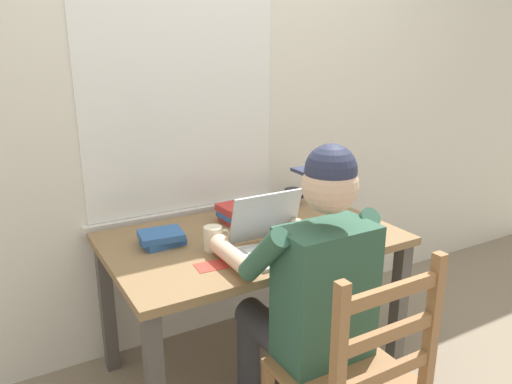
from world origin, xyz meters
TOP-DOWN VIEW (x-y plane):
  - ground_plane at (0.00, 0.00)m, footprint 8.00×8.00m
  - back_wall at (-0.00, 0.48)m, footprint 6.00×0.08m
  - desk at (0.00, 0.00)m, footprint 1.29×0.80m
  - seated_person at (-0.03, -0.47)m, footprint 0.50×0.60m
  - wooden_chair at (-0.03, -0.75)m, footprint 0.42×0.42m
  - laptop at (0.01, -0.19)m, footprint 0.33×0.29m
  - computer_mouse at (0.29, -0.26)m, footprint 0.06×0.10m
  - coffee_mug_white at (-0.22, -0.05)m, footprint 0.12×0.08m
  - coffee_mug_dark at (0.41, 0.28)m, footprint 0.12×0.08m
  - book_stack_main at (0.04, 0.20)m, footprint 0.20×0.16m
  - book_stack_side at (-0.39, 0.10)m, footprint 0.20×0.17m
  - paper_pile_near_laptop at (-0.04, -0.25)m, footprint 0.24×0.17m
  - paper_pile_back_corner at (-0.08, -0.19)m, footprint 0.27×0.19m
  - landscape_photo_print at (-0.29, -0.20)m, footprint 0.14×0.10m

SIDE VIEW (x-z plane):
  - ground_plane at x=0.00m, z-range 0.00..0.00m
  - wooden_chair at x=-0.03m, z-range -0.01..0.91m
  - desk at x=0.00m, z-range 0.26..0.96m
  - seated_person at x=-0.03m, z-range 0.06..1.28m
  - landscape_photo_print at x=-0.29m, z-range 0.70..0.70m
  - paper_pile_back_corner at x=-0.08m, z-range 0.70..0.71m
  - paper_pile_near_laptop at x=-0.04m, z-range 0.70..0.72m
  - computer_mouse at x=0.29m, z-range 0.70..0.74m
  - book_stack_side at x=-0.39m, z-range 0.70..0.76m
  - coffee_mug_dark at x=0.41m, z-range 0.70..0.79m
  - book_stack_main at x=0.04m, z-range 0.70..0.79m
  - coffee_mug_white at x=-0.22m, z-range 0.70..0.80m
  - laptop at x=0.01m, z-range 0.64..0.87m
  - back_wall at x=0.00m, z-range 0.00..2.60m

